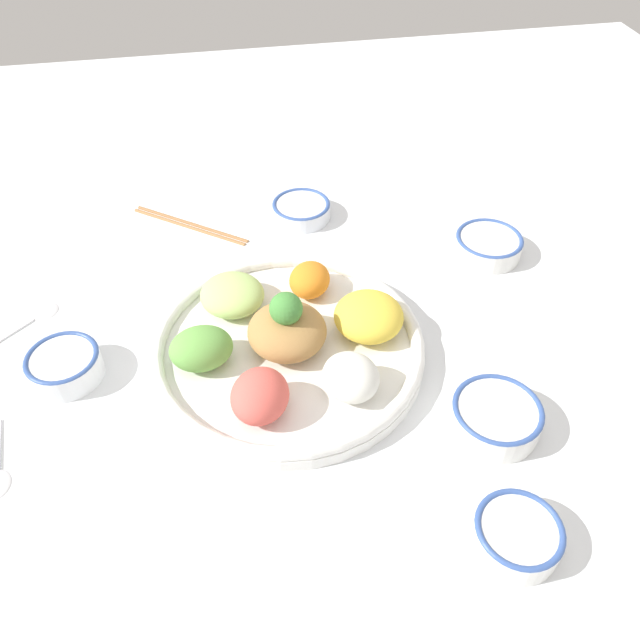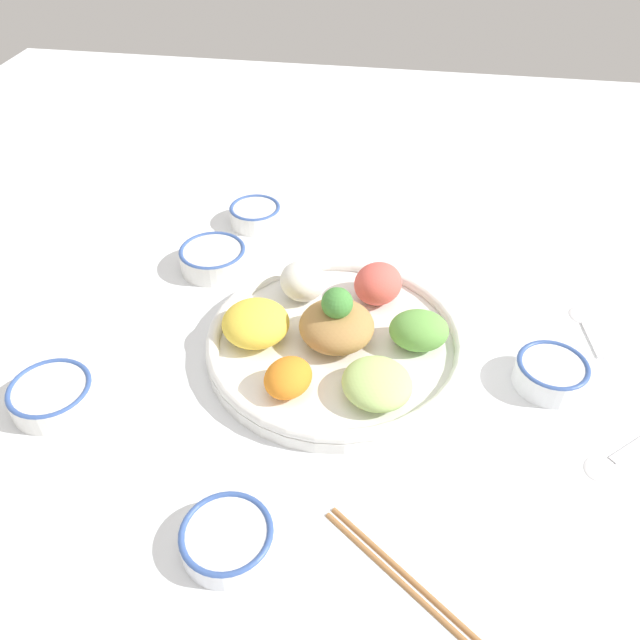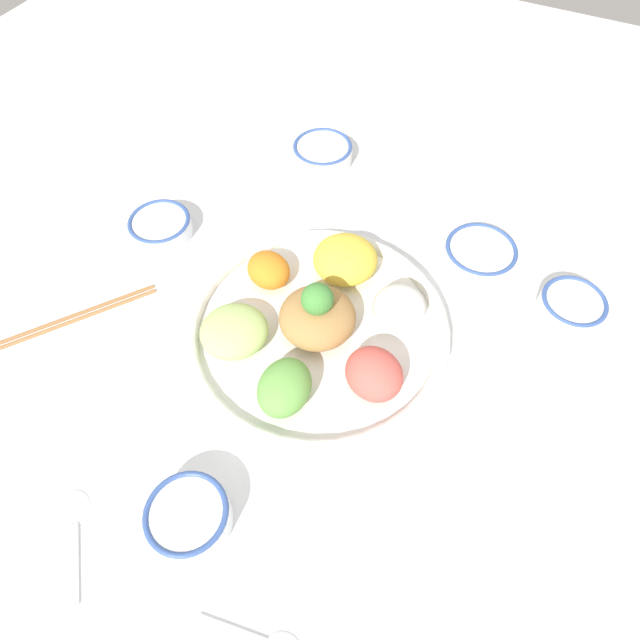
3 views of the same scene
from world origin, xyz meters
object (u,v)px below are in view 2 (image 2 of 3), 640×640
object	(u,v)px
serving_spoon_extra	(585,323)
sauce_bowl_red	(227,538)
salad_platter	(336,336)
sauce_bowl_far	(52,394)
rice_bowl_blue	(213,257)
chopsticks_pair_near	(408,582)
rice_bowl_plain	(255,214)
serving_spoon_main	(615,459)
sauce_bowl_dark	(551,372)

from	to	relation	value
serving_spoon_extra	sauce_bowl_red	bearing A→B (deg)	-53.58
salad_platter	sauce_bowl_far	xyz separation A→B (m)	(0.37, 0.17, -0.01)
salad_platter	sauce_bowl_far	size ratio (longest dim) A/B	3.44
sauce_bowl_red	rice_bowl_blue	xyz separation A→B (m)	(0.17, -0.51, 0.01)
rice_bowl_blue	serving_spoon_extra	distance (m)	0.63
salad_platter	rice_bowl_blue	distance (m)	0.30
chopsticks_pair_near	rice_bowl_plain	bearing A→B (deg)	-26.85
chopsticks_pair_near	serving_spoon_extra	bearing A→B (deg)	-81.55
sauce_bowl_red	rice_bowl_blue	distance (m)	0.54
salad_platter	serving_spoon_main	xyz separation A→B (m)	(-0.38, 0.15, -0.03)
sauce_bowl_dark	serving_spoon_extra	distance (m)	0.16
rice_bowl_blue	sauce_bowl_far	world-z (taller)	rice_bowl_blue
rice_bowl_blue	sauce_bowl_far	size ratio (longest dim) A/B	1.02
sauce_bowl_red	sauce_bowl_dark	world-z (taller)	sauce_bowl_dark
rice_bowl_plain	serving_spoon_extra	bearing A→B (deg)	160.69
sauce_bowl_red	rice_bowl_plain	size ratio (longest dim) A/B	1.08
sauce_bowl_dark	chopsticks_pair_near	distance (m)	0.38
salad_platter	rice_bowl_blue	size ratio (longest dim) A/B	3.36
rice_bowl_plain	serving_spoon_extra	distance (m)	0.63
rice_bowl_blue	serving_spoon_main	world-z (taller)	rice_bowl_blue
rice_bowl_plain	sauce_bowl_far	distance (m)	0.53
rice_bowl_blue	serving_spoon_extra	size ratio (longest dim) A/B	0.93
sauce_bowl_dark	rice_bowl_plain	distance (m)	0.62
rice_bowl_blue	sauce_bowl_far	xyz separation A→B (m)	(0.13, 0.35, -0.00)
sauce_bowl_dark	rice_bowl_plain	xyz separation A→B (m)	(0.52, -0.35, -0.00)
serving_spoon_main	serving_spoon_extra	size ratio (longest dim) A/B	0.96
rice_bowl_blue	serving_spoon_extra	xyz separation A→B (m)	(-0.63, 0.05, -0.02)
sauce_bowl_red	serving_spoon_extra	bearing A→B (deg)	-134.88
chopsticks_pair_near	serving_spoon_extra	xyz separation A→B (m)	(-0.26, -0.47, -0.00)
salad_platter	sauce_bowl_far	world-z (taller)	salad_platter
sauce_bowl_dark	serving_spoon_extra	bearing A→B (deg)	-117.42
sauce_bowl_dark	sauce_bowl_far	world-z (taller)	sauce_bowl_dark
rice_bowl_blue	sauce_bowl_far	bearing A→B (deg)	69.90
rice_bowl_blue	rice_bowl_plain	xyz separation A→B (m)	(-0.04, -0.16, -0.00)
sauce_bowl_dark	serving_spoon_main	size ratio (longest dim) A/B	0.85
sauce_bowl_dark	chopsticks_pair_near	world-z (taller)	sauce_bowl_dark
sauce_bowl_red	serving_spoon_extra	xyz separation A→B (m)	(-0.46, -0.46, -0.01)
rice_bowl_plain	sauce_bowl_far	size ratio (longest dim) A/B	0.87
sauce_bowl_dark	sauce_bowl_far	distance (m)	0.70
sauce_bowl_far	serving_spoon_main	size ratio (longest dim) A/B	0.95
rice_bowl_blue	rice_bowl_plain	bearing A→B (deg)	-103.64
sauce_bowl_red	chopsticks_pair_near	size ratio (longest dim) A/B	0.53
sauce_bowl_red	serving_spoon_main	distance (m)	0.50
salad_platter	sauce_bowl_red	xyz separation A→B (m)	(0.07, 0.34, -0.01)
rice_bowl_blue	sauce_bowl_far	distance (m)	0.37
sauce_bowl_far	chopsticks_pair_near	world-z (taller)	sauce_bowl_far
salad_platter	sauce_bowl_red	distance (m)	0.35
rice_bowl_blue	rice_bowl_plain	size ratio (longest dim) A/B	1.18
sauce_bowl_far	serving_spoon_main	bearing A→B (deg)	-177.95
sauce_bowl_dark	rice_bowl_plain	size ratio (longest dim) A/B	1.03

